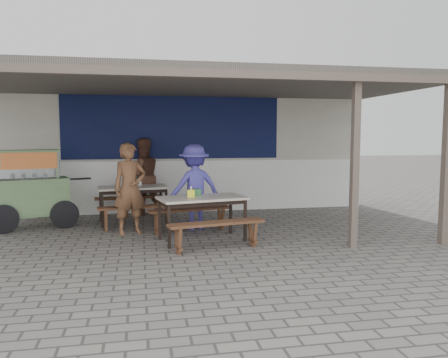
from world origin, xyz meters
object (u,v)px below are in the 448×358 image
bench_left_street (137,212)px  tissue_box (191,193)px  donation_box (195,192)px  bench_right_street (217,229)px  table_left (133,190)px  bench_right_wall (190,214)px  vendor_cart (31,186)px  patron_right_table (194,187)px  condiment_jar (140,183)px  bench_left_wall (130,202)px  patron_street_side (130,188)px  table_right (202,201)px  patron_wall_side (143,176)px  condiment_bowl (130,186)px

bench_left_street → tissue_box: bearing=-57.9°
donation_box → bench_right_street: bearing=-75.6°
table_left → bench_right_wall: (1.04, -1.12, -0.33)m
vendor_cart → patron_right_table: 3.15m
bench_right_street → condiment_jar: 2.91m
bench_left_street → donation_box: (0.99, -0.95, 0.47)m
bench_right_street → bench_right_wall: bearing=90.0°
table_left → donation_box: 1.96m
bench_left_wall → condiment_jar: (0.24, -0.54, 0.46)m
donation_box → patron_right_table: bearing=84.3°
patron_street_side → bench_right_street: bearing=-66.4°
table_right → condiment_jar: condiment_jar is taller
patron_wall_side → patron_right_table: (0.96, -1.78, -0.06)m
bench_right_street → table_right: bearing=90.0°
table_right → bench_right_street: (0.13, -0.68, -0.33)m
table_right → patron_right_table: 0.98m
table_left → bench_left_wall: size_ratio=0.97×
patron_wall_side → donation_box: patron_wall_side is taller
bench_left_wall → donation_box: bearing=-70.6°
bench_left_wall → patron_right_table: 2.02m
table_right → condiment_jar: 2.20m
condiment_bowl → bench_right_wall: bearing=-44.8°
table_left → bench_left_wall: table_left is taller
table_right → donation_box: donation_box is taller
patron_wall_side → patron_right_table: patron_wall_side is taller
donation_box → bench_right_wall: bearing=94.9°
bench_left_street → table_right: size_ratio=0.96×
table_right → patron_right_table: (-0.01, 0.97, 0.13)m
tissue_box → bench_right_street: bearing=-66.6°
bench_left_wall → table_right: (1.26, -2.48, 0.34)m
vendor_cart → patron_wall_side: patron_wall_side is taller
bench_left_wall → donation_box: size_ratio=8.66×
tissue_box → condiment_jar: bearing=114.0°
tissue_box → condiment_bowl: tissue_box is taller
vendor_cart → donation_box: (2.99, -1.48, -0.01)m
vendor_cart → donation_box: vendor_cart is taller
patron_street_side → condiment_bowl: (-0.02, 0.99, -0.05)m
bench_left_wall → bench_right_wall: 2.13m
condiment_jar → vendor_cart: bearing=-172.1°
patron_right_table → table_left: bearing=-50.6°
table_right → condiment_jar: bearing=106.8°
vendor_cart → condiment_jar: size_ratio=20.73×
bench_right_wall → patron_wall_side: size_ratio=0.90×
patron_right_table → donation_box: (-0.08, -0.79, -0.00)m
bench_left_wall → condiment_jar: size_ratio=17.43×
table_right → donation_box: (-0.09, 0.18, 0.13)m
bench_right_street → patron_street_side: (-1.34, 1.47, 0.49)m
vendor_cart → patron_wall_side: bearing=10.5°
bench_left_street → patron_street_side: 0.61m
bench_right_street → bench_right_wall: size_ratio=1.00×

